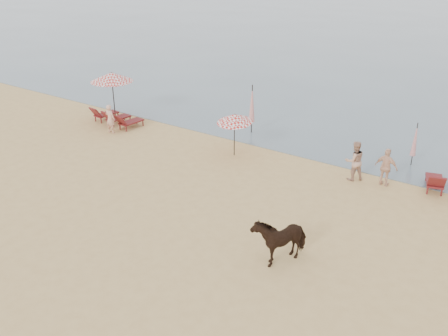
# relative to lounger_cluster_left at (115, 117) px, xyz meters

# --- Properties ---
(ground) EXTENTS (120.00, 120.00, 0.00)m
(ground) POSITION_rel_lounger_cluster_left_xyz_m (9.49, -8.37, -0.41)
(ground) COLOR tan
(ground) RESTS_ON ground
(lounger_cluster_left) EXTENTS (2.83, 1.82, 0.59)m
(lounger_cluster_left) POSITION_rel_lounger_cluster_left_xyz_m (0.00, 0.00, 0.00)
(lounger_cluster_left) COLOR maroon
(lounger_cluster_left) RESTS_ON ground
(umbrella_open_left_a) EXTENTS (2.32, 2.32, 2.64)m
(umbrella_open_left_a) POSITION_rel_lounger_cluster_left_xyz_m (-0.79, 0.73, 1.96)
(umbrella_open_left_a) COLOR black
(umbrella_open_left_a) RESTS_ON ground
(umbrella_open_left_b) EXTENTS (1.63, 1.67, 2.08)m
(umbrella_open_left_b) POSITION_rel_lounger_cluster_left_xyz_m (7.67, 0.11, 1.39)
(umbrella_open_left_b) COLOR black
(umbrella_open_left_b) RESTS_ON ground
(umbrella_closed_left) EXTENTS (0.31, 0.31, 2.57)m
(umbrella_closed_left) POSITION_rel_lounger_cluster_left_xyz_m (6.78, 3.06, 1.17)
(umbrella_closed_left) COLOR black
(umbrella_closed_left) RESTS_ON ground
(umbrella_closed_right) EXTENTS (0.24, 0.24, 2.01)m
(umbrella_closed_right) POSITION_rel_lounger_cluster_left_xyz_m (14.82, 3.59, 0.82)
(umbrella_closed_right) COLOR black
(umbrella_closed_right) RESTS_ON ground
(cow) EXTENTS (1.43, 1.96, 1.51)m
(cow) POSITION_rel_lounger_cluster_left_xyz_m (13.43, -6.02, 0.34)
(cow) COLOR black
(cow) RESTS_ON ground
(beachgoer_left) EXTENTS (0.58, 0.40, 1.52)m
(beachgoer_left) POSITION_rel_lounger_cluster_left_xyz_m (0.73, -1.03, 0.35)
(beachgoer_left) COLOR #D89E87
(beachgoer_left) RESTS_ON ground
(beachgoer_right_a) EXTENTS (1.04, 1.04, 1.70)m
(beachgoer_right_a) POSITION_rel_lounger_cluster_left_xyz_m (13.20, 0.74, 0.44)
(beachgoer_right_a) COLOR tan
(beachgoer_right_a) RESTS_ON ground
(beachgoer_right_b) EXTENTS (0.97, 0.46, 1.61)m
(beachgoer_right_b) POSITION_rel_lounger_cluster_left_xyz_m (14.46, 0.94, 0.39)
(beachgoer_right_b) COLOR #DFAB8B
(beachgoer_right_b) RESTS_ON ground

